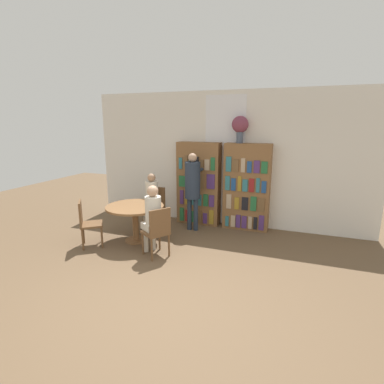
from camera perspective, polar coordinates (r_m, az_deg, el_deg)
The scene contains 12 objects.
ground_plane at distance 4.38m, azimuth -5.39°, elevation -18.89°, with size 16.00×16.00×0.00m, color brown.
wall_back at distance 6.83m, azimuth 6.27°, elevation 6.21°, with size 6.40×0.07×3.00m.
bookshelf_left at distance 6.89m, azimuth 1.29°, elevation 1.59°, with size 0.99×0.34×1.89m.
bookshelf_right at distance 6.62m, azimuth 10.38°, elevation 0.89°, with size 0.99×0.34×1.89m.
flower_vase at distance 6.52m, azimuth 9.14°, elevation 12.37°, with size 0.35×0.35×0.57m.
reading_table at distance 6.00m, azimuth -10.79°, elevation -3.80°, with size 1.13×1.13×0.73m.
chair_near_camera at distance 6.00m, azimuth -19.37°, elevation -5.25°, with size 0.56×0.56×0.90m.
chair_left_side at distance 6.79m, azimuth -7.04°, elevation -2.49°, with size 0.41×0.41×0.90m.
chair_far_side at distance 5.26m, azimuth -6.59°, elevation -7.16°, with size 0.56×0.56×0.90m.
seated_reader_left at distance 6.58m, azimuth -7.76°, elevation -1.14°, with size 0.28×0.38×1.24m.
seated_reader_right at distance 5.33m, azimuth -7.57°, elevation -4.34°, with size 0.42×0.41×1.26m.
librarian_standing at distance 6.39m, azimuth 0.14°, elevation 1.63°, with size 0.33×0.60×1.69m.
Camera 1 is at (1.65, -3.33, 2.32)m, focal length 28.00 mm.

